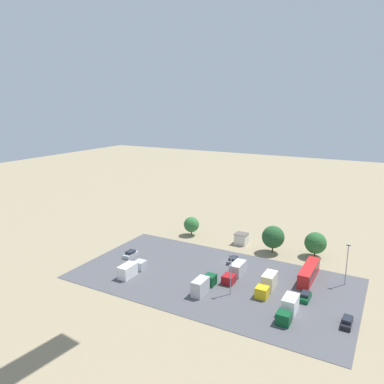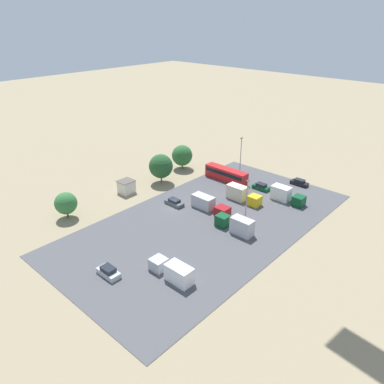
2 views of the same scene
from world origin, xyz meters
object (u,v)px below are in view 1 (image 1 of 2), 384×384
parked_car_2 (305,297)px  parked_car_1 (233,260)px  bus (309,272)px  parked_truck_3 (267,284)px  shed_building (241,239)px  parked_truck_1 (203,285)px  parked_car_3 (131,254)px  parked_truck_4 (235,271)px  parked_truck_2 (131,269)px  parked_truck_0 (288,308)px  parked_car_0 (347,322)px

parked_car_2 → parked_car_1: bearing=-26.2°
bus → parked_car_1: bearing=-0.7°
parked_truck_3 → shed_building: bearing=-56.7°
parked_car_2 → parked_truck_1: (19.98, 7.14, 0.88)m
bus → parked_car_1: 18.75m
parked_car_3 → parked_truck_4: size_ratio=0.46×
shed_building → parked_truck_4: shed_building is taller
parked_truck_2 → parked_truck_4: 24.45m
parked_car_2 → bus: bearing=-81.7°
parked_car_3 → parked_truck_3: (-37.12, 0.16, 0.82)m
parked_car_2 → parked_truck_0: size_ratio=0.53×
parked_car_1 → parked_truck_1: 17.07m
parked_car_2 → shed_building: bearing=-44.8°
parked_car_3 → parked_truck_4: bearing=5.2°
shed_building → parked_car_1: bearing=103.2°
parked_car_0 → parked_car_2: 10.37m
parked_car_0 → parked_truck_3: parked_truck_3 is taller
parked_truck_0 → parked_truck_4: parked_truck_0 is taller
parked_car_1 → parked_truck_3: bearing=140.7°
parked_truck_2 → parked_truck_0: bearing=0.8°
parked_truck_0 → bus: bearing=-90.4°
parked_car_1 → parked_truck_3: size_ratio=0.53×
parked_car_3 → parked_truck_1: size_ratio=0.52×
parked_truck_2 → shed_building: bearing=63.8°
parked_car_0 → parked_car_1: size_ratio=0.98×
parked_car_1 → parked_truck_0: parked_truck_0 is taller
parked_truck_0 → parked_truck_4: 18.33m
parked_truck_3 → parked_truck_4: bearing=-17.9°
parked_car_3 → parked_truck_2: (-6.71, 8.32, 0.67)m
parked_car_0 → parked_truck_0: 10.46m
parked_car_2 → parked_truck_2: 39.37m
shed_building → parked_truck_2: (15.32, 31.13, -0.15)m
parked_truck_0 → parked_truck_1: parked_truck_1 is taller
shed_building → parked_car_3: (22.02, 22.80, -0.82)m
parked_car_3 → parked_truck_4: (-28.58, -2.61, 0.61)m
parked_car_1 → parked_car_3: size_ratio=1.04×
parked_car_0 → parked_truck_1: parked_truck_1 is taller
parked_truck_0 → parked_truck_2: bearing=0.8°
parked_car_1 → parked_truck_2: 25.75m
parked_car_0 → parked_truck_0: bearing=10.7°
parked_car_3 → parked_truck_2: bearing=-51.1°
bus → parked_car_3: 44.83m
shed_building → parked_truck_4: size_ratio=0.38×
parked_car_1 → parked_truck_3: 15.58m
parked_car_1 → parked_truck_4: parked_truck_4 is taller
shed_building → parked_truck_4: bearing=108.0°
parked_car_0 → parked_truck_4: (25.34, -8.46, 0.65)m
parked_truck_3 → parked_truck_4: 8.98m
shed_building → parked_truck_0: 37.48m
parked_car_0 → parked_truck_4: bearing=-18.5°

